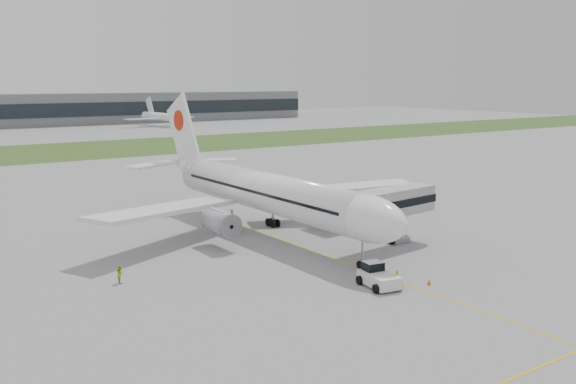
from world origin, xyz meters
TOP-DOWN VIEW (x-y plane):
  - ground at (0.00, 0.00)m, footprint 600.00×600.00m
  - apron_markings at (0.00, -5.00)m, footprint 70.00×70.00m
  - grass_strip at (0.00, 120.00)m, footprint 600.00×50.00m
  - airliner at (0.00, 4.87)m, footprint 48.13×53.95m
  - pushback_tug at (-2.67, -20.24)m, footprint 3.53×4.70m
  - jet_bridge at (6.99, -10.46)m, footprint 15.60×6.08m
  - safety_cone_left at (-0.50, -18.01)m, footprint 0.43×0.43m
  - safety_cone_right at (1.73, -22.90)m, footprint 0.43×0.43m
  - ground_crew_near at (-1.41, -21.58)m, footprint 0.70×0.54m
  - ground_crew_far at (-22.80, -5.06)m, footprint 0.82×0.98m
  - distant_aircraft_right at (70.22, 196.58)m, footprint 34.06×30.66m

SIDE VIEW (x-z plane):
  - ground at x=0.00m, z-range 0.00..0.00m
  - apron_markings at x=0.00m, z-range -0.02..0.02m
  - distant_aircraft_right at x=70.22m, z-range -6.07..6.07m
  - grass_strip at x=0.00m, z-range 0.00..0.02m
  - safety_cone_right at x=1.73m, z-range 0.00..0.59m
  - safety_cone_left at x=-0.50m, z-range 0.00..0.60m
  - ground_crew_near at x=-1.41m, z-range 0.00..1.69m
  - ground_crew_far at x=-22.80m, z-range 0.00..1.79m
  - pushback_tug at x=-2.67m, z-range -0.09..2.14m
  - jet_bridge at x=6.99m, z-range 1.74..8.97m
  - airliner at x=0.00m, z-range -3.28..14.60m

